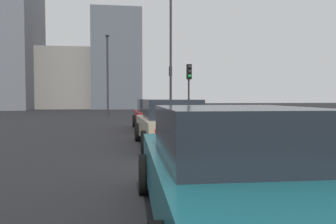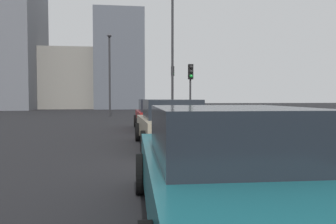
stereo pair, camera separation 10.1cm
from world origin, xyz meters
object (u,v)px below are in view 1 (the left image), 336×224
(car_red_lead, at_px, (154,115))
(traffic_light_near_left, at_px, (189,81))
(traffic_light_near_right, at_px, (170,80))
(street_lamp_far, at_px, (107,68))
(car_teal_third, at_px, (230,169))
(car_beige_second, at_px, (171,124))
(street_lamp_kerbside, at_px, (171,43))

(car_red_lead, xyz_separation_m, traffic_light_near_left, (3.55, -2.44, 1.84))
(car_red_lead, relative_size, traffic_light_near_right, 0.95)
(car_red_lead, bearing_deg, street_lamp_far, 12.85)
(car_teal_third, xyz_separation_m, traffic_light_near_right, (27.40, -3.36, 2.51))
(traffic_light_near_left, bearing_deg, car_beige_second, -21.10)
(traffic_light_near_right, xyz_separation_m, street_lamp_far, (-4.10, 5.73, 0.73))
(car_red_lead, relative_size, traffic_light_near_left, 1.21)
(car_teal_third, relative_size, traffic_light_near_right, 1.05)
(street_lamp_kerbside, xyz_separation_m, street_lamp_far, (4.91, 4.40, -1.28))
(car_beige_second, bearing_deg, car_teal_third, 176.06)
(car_beige_second, distance_m, traffic_light_near_left, 9.62)
(car_beige_second, distance_m, traffic_light_near_right, 21.19)
(car_beige_second, height_order, car_teal_third, car_beige_second)
(traffic_light_near_left, xyz_separation_m, traffic_light_near_right, (11.70, -0.61, 0.66))
(car_red_lead, relative_size, car_teal_third, 0.90)
(car_beige_second, relative_size, street_lamp_far, 0.65)
(car_teal_third, relative_size, street_lamp_kerbside, 0.52)
(car_teal_third, bearing_deg, traffic_light_near_left, -8.36)
(traffic_light_near_right, distance_m, street_lamp_far, 7.08)
(car_beige_second, relative_size, traffic_light_near_right, 0.95)
(car_red_lead, bearing_deg, traffic_light_near_left, -35.10)
(traffic_light_near_left, distance_m, traffic_light_near_right, 11.73)
(car_red_lead, xyz_separation_m, car_teal_third, (-12.16, 0.31, -0.01))
(car_red_lead, distance_m, car_beige_second, 5.56)
(street_lamp_kerbside, bearing_deg, car_red_lead, 164.55)
(car_beige_second, bearing_deg, traffic_light_near_left, -16.75)
(car_teal_third, height_order, street_lamp_kerbside, street_lamp_kerbside)
(traffic_light_near_right, relative_size, street_lamp_far, 0.68)
(car_beige_second, height_order, traffic_light_near_right, traffic_light_near_right)
(traffic_light_near_left, relative_size, street_lamp_kerbside, 0.39)
(traffic_light_near_left, xyz_separation_m, street_lamp_kerbside, (2.69, 0.71, 2.67))
(street_lamp_far, bearing_deg, street_lamp_kerbside, -138.10)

